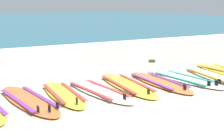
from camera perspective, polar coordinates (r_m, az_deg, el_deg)
The scene contains 10 objects.
ground_plane at distance 7.01m, azimuth 8.17°, elevation -3.33°, with size 80.00×80.00×0.00m, color #C1B599.
wave_foam_strip at distance 13.24m, azimuth -11.99°, elevation 3.67°, with size 80.00×0.75×0.11m, color white.
surfboard_1 at distance 6.23m, azimuth -14.38°, elevation -5.08°, with size 0.74×2.46×0.18m.
surfboard_2 at distance 6.50m, azimuth -8.52°, elevation -4.16°, with size 0.80×2.22×0.18m.
surfboard_3 at distance 6.67m, azimuth -2.35°, elevation -3.64°, with size 0.68×2.33×0.18m.
surfboard_4 at distance 7.18m, azimuth 2.61°, elevation -2.56°, with size 1.00×2.57×0.18m.
surfboard_5 at distance 7.50m, azimuth 8.23°, elevation -2.07°, with size 0.85×2.44×0.18m.
surfboard_6 at distance 7.90m, azimuth 12.63°, elevation -1.55°, with size 0.63×2.37×0.18m.
surfboard_7 at distance 8.41m, azimuth 17.39°, elevation -1.02°, with size 1.19×2.50×0.18m.
seaweed_clump_near_shoreline at distance 10.28m, azimuth 7.00°, elevation 1.63°, with size 0.25×0.20×0.09m, color #2D381E.
Camera 1 is at (-4.34, -5.21, 1.75)m, focal length 52.38 mm.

